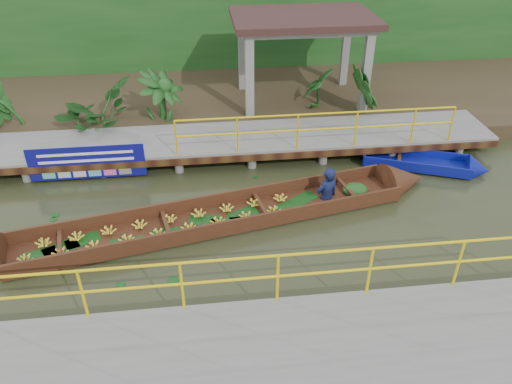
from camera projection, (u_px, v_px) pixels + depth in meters
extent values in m
plane|color=#282F17|center=(222.00, 228.00, 11.48)|extent=(80.00, 80.00, 0.00)
cube|color=#352A1A|center=(209.00, 96.00, 17.61)|extent=(30.00, 8.00, 0.45)
cube|color=slate|center=(214.00, 140.00, 14.13)|extent=(16.00, 2.00, 0.15)
cube|color=black|center=(216.00, 159.00, 13.34)|extent=(16.00, 0.12, 0.18)
cylinder|color=yellow|center=(319.00, 114.00, 13.02)|extent=(7.50, 0.05, 0.05)
cylinder|color=yellow|center=(318.00, 129.00, 13.27)|extent=(7.50, 0.05, 0.05)
cylinder|color=yellow|center=(318.00, 131.00, 13.29)|extent=(0.05, 0.05, 1.00)
cylinder|color=slate|center=(5.00, 147.00, 14.36)|extent=(0.24, 0.24, 0.55)
cylinder|color=slate|center=(65.00, 171.00, 13.22)|extent=(0.24, 0.24, 0.55)
cylinder|color=slate|center=(76.00, 143.00, 14.55)|extent=(0.24, 0.24, 0.55)
cylinder|color=slate|center=(141.00, 167.00, 13.42)|extent=(0.24, 0.24, 0.55)
cylinder|color=slate|center=(145.00, 140.00, 14.75)|extent=(0.24, 0.24, 0.55)
cylinder|color=slate|center=(216.00, 162.00, 13.61)|extent=(0.24, 0.24, 0.55)
cylinder|color=slate|center=(213.00, 136.00, 14.95)|extent=(0.24, 0.24, 0.55)
cylinder|color=slate|center=(288.00, 158.00, 13.81)|extent=(0.24, 0.24, 0.55)
cylinder|color=slate|center=(279.00, 133.00, 15.14)|extent=(0.24, 0.24, 0.55)
cylinder|color=slate|center=(358.00, 154.00, 14.01)|extent=(0.24, 0.24, 0.55)
cylinder|color=slate|center=(343.00, 129.00, 15.34)|extent=(0.24, 0.24, 0.55)
cylinder|color=slate|center=(426.00, 150.00, 14.20)|extent=(0.24, 0.24, 0.55)
cylinder|color=slate|center=(406.00, 126.00, 15.54)|extent=(0.24, 0.24, 0.55)
cylinder|color=slate|center=(216.00, 162.00, 13.61)|extent=(0.24, 0.24, 0.55)
cube|color=slate|center=(300.00, 367.00, 7.92)|extent=(18.00, 2.40, 0.70)
cylinder|color=yellow|center=(290.00, 255.00, 8.14)|extent=(10.00, 0.05, 0.05)
cylinder|color=yellow|center=(289.00, 275.00, 8.38)|extent=(10.00, 0.05, 0.05)
cylinder|color=yellow|center=(289.00, 278.00, 8.41)|extent=(0.05, 0.05, 1.00)
cube|color=slate|center=(250.00, 81.00, 14.98)|extent=(0.25, 0.25, 2.80)
cube|color=slate|center=(366.00, 76.00, 15.33)|extent=(0.25, 0.25, 2.80)
cube|color=slate|center=(242.00, 56.00, 16.98)|extent=(0.25, 0.25, 2.80)
cube|color=slate|center=(345.00, 52.00, 17.34)|extent=(0.25, 0.25, 2.80)
cube|color=slate|center=(303.00, 25.00, 15.45)|extent=(4.00, 2.60, 0.12)
cube|color=#351E1A|center=(303.00, 18.00, 15.34)|extent=(4.40, 3.00, 0.20)
cube|color=#164215|center=(204.00, 26.00, 18.73)|extent=(30.00, 0.80, 4.00)
cube|color=#35190E|center=(215.00, 221.00, 11.60)|extent=(9.13, 3.00, 0.07)
cube|color=#35190E|center=(209.00, 202.00, 11.97)|extent=(8.91, 1.96, 0.39)
cube|color=#35190E|center=(222.00, 229.00, 11.06)|extent=(8.91, 1.96, 0.39)
cone|color=#35190E|center=(404.00, 181.00, 12.92)|extent=(1.34, 1.30, 1.09)
ellipsoid|color=#164215|center=(355.00, 190.00, 12.52)|extent=(0.73, 0.62, 0.30)
imported|color=#10173B|center=(329.00, 168.00, 11.89)|extent=(0.72, 0.60, 1.69)
cube|color=navy|center=(416.00, 164.00, 13.79)|extent=(2.93, 1.83, 0.09)
cube|color=navy|center=(417.00, 153.00, 14.07)|extent=(2.64, 1.10, 0.28)
cube|color=navy|center=(417.00, 168.00, 13.39)|extent=(2.64, 1.10, 0.28)
cube|color=navy|center=(365.00, 154.00, 14.04)|extent=(0.37, 0.81, 0.28)
cone|color=navy|center=(478.00, 170.00, 13.41)|extent=(0.82, 0.94, 0.79)
cube|color=black|center=(400.00, 157.00, 13.81)|extent=(0.40, 0.82, 0.05)
cube|color=navy|center=(87.00, 163.00, 12.92)|extent=(2.97, 0.03, 0.93)
cube|color=white|center=(85.00, 154.00, 12.76)|extent=(2.41, 0.01, 0.07)
cube|color=white|center=(86.00, 161.00, 12.87)|extent=(2.41, 0.01, 0.07)
imported|color=#164215|center=(7.00, 105.00, 14.71)|extent=(1.05, 1.05, 1.31)
imported|color=#164215|center=(93.00, 101.00, 14.96)|extent=(1.05, 1.05, 1.31)
imported|color=#164215|center=(161.00, 98.00, 15.15)|extent=(1.05, 1.05, 1.31)
imported|color=#164215|center=(322.00, 91.00, 15.64)|extent=(1.05, 1.05, 1.31)
imported|color=#164215|center=(368.00, 89.00, 15.79)|extent=(1.05, 1.05, 1.31)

